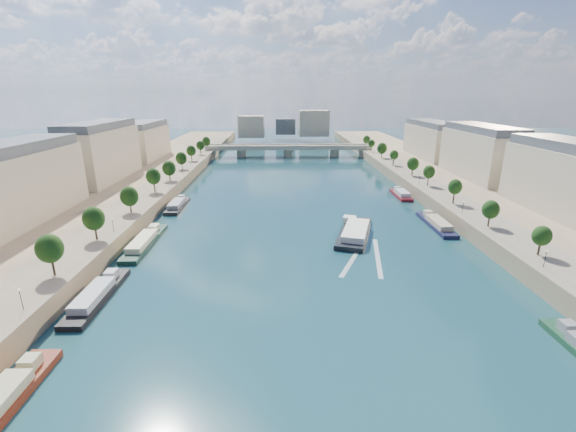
{
  "coord_description": "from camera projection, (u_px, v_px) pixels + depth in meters",
  "views": [
    {
      "loc": [
        -6.34,
        -31.74,
        42.3
      ],
      "look_at": [
        -3.59,
        83.92,
        5.0
      ],
      "focal_mm": 24.0,
      "sensor_mm": 36.0,
      "label": 1
    }
  ],
  "objects": [
    {
      "name": "pave_right",
      "position": [
        455.0,
        201.0,
        138.21
      ],
      "size": [
        14.0,
        520.0,
        0.1
      ],
      "primitive_type": "cube",
      "color": "gray",
      "rests_on": "quay_right"
    },
    {
      "name": "pave_left",
      "position": [
        136.0,
        203.0,
        135.63
      ],
      "size": [
        14.0,
        520.0,
        0.1
      ],
      "primitive_type": "cube",
      "color": "gray",
      "rests_on": "quay_left"
    },
    {
      "name": "buildings_left",
      "position": [
        68.0,
        165.0,
        142.92
      ],
      "size": [
        16.0,
        226.0,
        23.2
      ],
      "color": "beige",
      "rests_on": "ground"
    },
    {
      "name": "lamps_left",
      "position": [
        138.0,
        203.0,
        125.38
      ],
      "size": [
        0.36,
        200.36,
        4.28
      ],
      "color": "black",
      "rests_on": "ground"
    },
    {
      "name": "trees_left",
      "position": [
        142.0,
        187.0,
        135.92
      ],
      "size": [
        4.8,
        268.8,
        8.26
      ],
      "color": "#382B1E",
      "rests_on": "ground"
    },
    {
      "name": "tour_barge",
      "position": [
        354.0,
        232.0,
        119.0
      ],
      "size": [
        16.24,
        29.56,
        3.86
      ],
      "rotation": [
        0.0,
        0.0,
        -0.3
      ],
      "color": "black",
      "rests_on": "ground"
    },
    {
      "name": "lamps_right",
      "position": [
        438.0,
        190.0,
        142.03
      ],
      "size": [
        0.36,
        200.36,
        4.28
      ],
      "color": "black",
      "rests_on": "ground"
    },
    {
      "name": "wake",
      "position": [
        366.0,
        257.0,
        103.54
      ],
      "size": [
        15.24,
        25.79,
        0.04
      ],
      "color": "silver",
      "rests_on": "ground"
    },
    {
      "name": "trees_right",
      "position": [
        440.0,
        180.0,
        146.01
      ],
      "size": [
        4.8,
        268.8,
        8.26
      ],
      "color": "#382B1E",
      "rests_on": "ground"
    },
    {
      "name": "ground",
      "position": [
        297.0,
        215.0,
        138.47
      ],
      "size": [
        700.0,
        700.0,
        0.0
      ],
      "primitive_type": "plane",
      "color": "#0C2936",
      "rests_on": "ground"
    },
    {
      "name": "quay_left",
      "position": [
        94.0,
        210.0,
        136.08
      ],
      "size": [
        44.0,
        520.0,
        5.0
      ],
      "primitive_type": "cube",
      "color": "#9E8460",
      "rests_on": "ground"
    },
    {
      "name": "moored_barges_left",
      "position": [
        104.0,
        288.0,
        85.55
      ],
      "size": [
        5.0,
        153.43,
        3.6
      ],
      "color": "#161E31",
      "rests_on": "ground"
    },
    {
      "name": "moored_barges_right",
      "position": [
        491.0,
        270.0,
        94.18
      ],
      "size": [
        5.0,
        157.26,
        3.6
      ],
      "color": "black",
      "rests_on": "ground"
    },
    {
      "name": "bridge",
      "position": [
        288.0,
        149.0,
        263.47
      ],
      "size": [
        112.0,
        12.0,
        8.15
      ],
      "color": "#C1B79E",
      "rests_on": "ground"
    },
    {
      "name": "quay_right",
      "position": [
        495.0,
        207.0,
        139.33
      ],
      "size": [
        44.0,
        520.0,
        5.0
      ],
      "primitive_type": "cube",
      "color": "#9E8460",
      "rests_on": "ground"
    },
    {
      "name": "buildings_right",
      "position": [
        518.0,
        163.0,
        146.76
      ],
      "size": [
        16.0,
        226.0,
        23.2
      ],
      "color": "beige",
      "rests_on": "ground"
    },
    {
      "name": "skyline",
      "position": [
        289.0,
        125.0,
        342.92
      ],
      "size": [
        79.0,
        42.0,
        22.0
      ],
      "color": "beige",
      "rests_on": "ground"
    }
  ]
}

